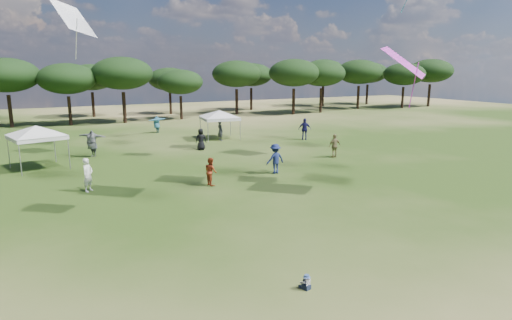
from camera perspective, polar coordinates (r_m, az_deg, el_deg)
The scene contains 5 objects.
tree_line at distance 55.26m, azimuth -18.91°, elevation 10.63°, with size 108.78×17.63×7.77m.
tent_left at distance 30.01m, azimuth -27.29°, elevation 3.87°, with size 5.79×5.79×3.05m.
tent_right at distance 38.57m, azimuth -4.89°, elevation 6.45°, with size 6.20×6.20×2.88m.
toddler at distance 12.86m, azimuth 6.71°, elevation -15.93°, with size 0.33×0.36×0.45m.
festival_crowd at distance 31.24m, azimuth -16.22°, elevation 1.78°, with size 30.54×21.95×1.92m.
Camera 1 is at (-6.00, -7.20, 6.23)m, focal length 30.00 mm.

